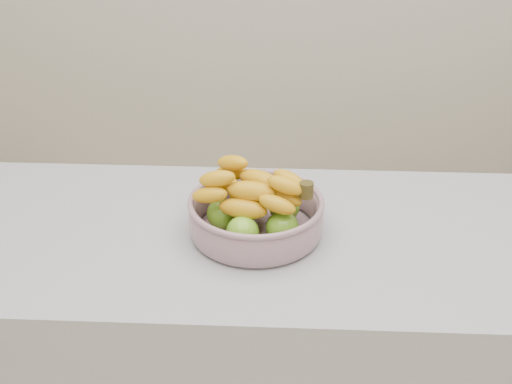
{
  "coord_description": "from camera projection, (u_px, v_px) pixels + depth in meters",
  "views": [
    {
      "loc": [
        -0.06,
        -1.07,
        1.71
      ],
      "look_at": [
        -0.12,
        0.19,
        1.0
      ],
      "focal_mm": 50.0,
      "sensor_mm": 36.0,
      "label": 1
    }
  ],
  "objects": [
    {
      "name": "fruit_bowl",
      "position": [
        256.0,
        213.0,
        1.47
      ],
      "size": [
        0.28,
        0.28,
        0.14
      ],
      "rotation": [
        0.0,
        0.0,
        -0.35
      ],
      "color": "#939FB0",
      "rests_on": "counter"
    }
  ]
}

